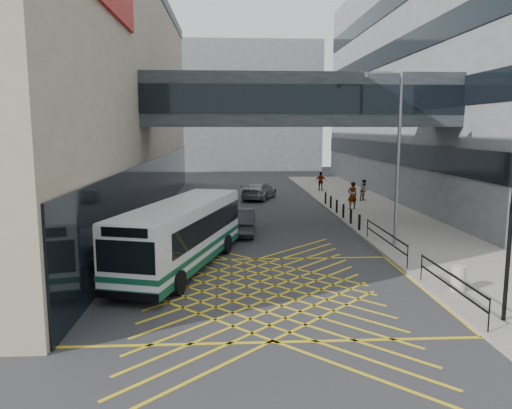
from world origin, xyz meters
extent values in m
plane|color=#333335|center=(0.00, 0.00, 0.00)|extent=(120.00, 120.00, 0.00)
cube|color=black|center=(-5.96, 16.00, 2.00)|extent=(0.10, 41.50, 4.00)
cube|color=black|center=(11.96, 24.00, 4.00)|extent=(0.10, 43.50, 1.60)
cube|color=black|center=(11.96, 24.00, 8.00)|extent=(0.10, 43.50, 1.60)
cube|color=black|center=(11.96, 24.00, 12.00)|extent=(0.10, 43.50, 1.60)
cube|color=black|center=(11.96, 24.00, 16.00)|extent=(0.10, 43.50, 1.60)
cube|color=slate|center=(-2.00, 60.00, 9.00)|extent=(28.00, 16.00, 18.00)
cube|color=#2A2F34|center=(3.00, 12.00, 7.50)|extent=(20.00, 4.00, 3.00)
cube|color=black|center=(3.00, 9.98, 7.50)|extent=(19.50, 0.06, 1.60)
cube|color=black|center=(3.00, 14.02, 7.50)|extent=(19.50, 0.06, 1.60)
cube|color=gray|center=(9.00, 15.00, 0.08)|extent=(6.00, 54.00, 0.16)
cube|color=gold|center=(0.00, 0.00, 0.00)|extent=(12.00, 9.00, 0.01)
cube|color=silver|center=(-3.20, 3.14, 1.54)|extent=(4.92, 10.21, 2.45)
cube|color=#0E4830|center=(-3.20, 3.14, 0.47)|extent=(4.97, 10.25, 0.31)
cube|color=#0E4830|center=(-3.20, 3.14, 0.95)|extent=(4.98, 10.26, 0.20)
cube|color=black|center=(-3.05, 3.66, 1.86)|extent=(4.62, 9.00, 0.95)
cube|color=black|center=(-4.56, -1.64, 1.77)|extent=(2.02, 0.64, 1.09)
cube|color=black|center=(-4.57, -1.65, 2.58)|extent=(1.58, 0.50, 0.32)
cube|color=silver|center=(-3.20, 3.14, 2.77)|extent=(4.88, 10.12, 0.09)
cube|color=black|center=(-4.57, -1.65, 0.45)|extent=(2.20, 0.71, 0.27)
cube|color=black|center=(-1.82, 7.93, 0.45)|extent=(2.20, 0.71, 0.27)
cylinder|color=black|center=(-5.19, 0.32, 0.45)|extent=(0.49, 0.94, 0.91)
cylinder|color=black|center=(-3.00, -0.31, 0.45)|extent=(0.49, 0.94, 0.91)
cylinder|color=black|center=(-3.50, 6.24, 0.45)|extent=(0.49, 0.94, 0.91)
cylinder|color=black|center=(-1.30, 5.61, 0.45)|extent=(0.49, 0.94, 0.91)
imported|color=silver|center=(-4.50, 5.11, 0.78)|extent=(2.84, 5.16, 1.55)
imported|color=black|center=(-0.53, 10.01, 0.74)|extent=(2.17, 4.84, 1.48)
imported|color=gray|center=(1.37, 24.05, 0.77)|extent=(3.62, 5.34, 1.53)
cylinder|color=black|center=(7.08, -3.65, 1.94)|extent=(0.13, 0.13, 3.57)
cylinder|color=slate|center=(7.09, 6.36, 4.37)|extent=(0.22, 0.22, 8.41)
cube|color=slate|center=(6.31, 6.68, 8.57)|extent=(1.60, 0.73, 0.11)
cylinder|color=slate|center=(5.53, 6.99, 8.49)|extent=(0.38, 0.38, 0.26)
cylinder|color=#ADA89E|center=(6.97, -0.84, 0.60)|extent=(0.51, 0.51, 0.89)
cube|color=black|center=(6.15, -2.00, 1.11)|extent=(0.05, 5.00, 0.05)
cube|color=black|center=(6.15, -2.00, 0.71)|extent=(0.05, 5.00, 0.05)
cube|color=black|center=(6.15, 5.00, 1.11)|extent=(0.05, 6.00, 0.05)
cube|color=black|center=(6.15, 5.00, 0.71)|extent=(0.05, 6.00, 0.05)
cylinder|color=black|center=(6.15, -4.50, 0.66)|extent=(0.04, 0.04, 1.00)
cylinder|color=black|center=(6.15, 0.50, 0.66)|extent=(0.04, 0.04, 1.00)
cylinder|color=black|center=(6.15, 2.00, 0.66)|extent=(0.04, 0.04, 1.00)
cylinder|color=black|center=(6.15, 8.00, 0.66)|extent=(0.04, 0.04, 1.00)
cylinder|color=black|center=(6.25, 10.00, 0.61)|extent=(0.14, 0.14, 0.90)
cylinder|color=black|center=(6.25, 12.00, 0.61)|extent=(0.14, 0.14, 0.90)
cylinder|color=black|center=(6.25, 14.00, 0.61)|extent=(0.14, 0.14, 0.90)
cylinder|color=black|center=(6.25, 16.00, 0.61)|extent=(0.14, 0.14, 0.90)
cylinder|color=black|center=(6.25, 18.00, 0.61)|extent=(0.14, 0.14, 0.90)
cylinder|color=black|center=(6.25, 20.00, 0.61)|extent=(0.14, 0.14, 0.90)
imported|color=gray|center=(7.72, 17.61, 1.13)|extent=(0.86, 0.67, 1.94)
imported|color=gray|center=(9.72, 21.68, 1.00)|extent=(0.94, 0.88, 1.68)
imported|color=gray|center=(7.42, 28.31, 1.04)|extent=(1.14, 0.80, 1.75)
camera|label=1|loc=(-1.20, -17.60, 5.89)|focal=35.00mm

